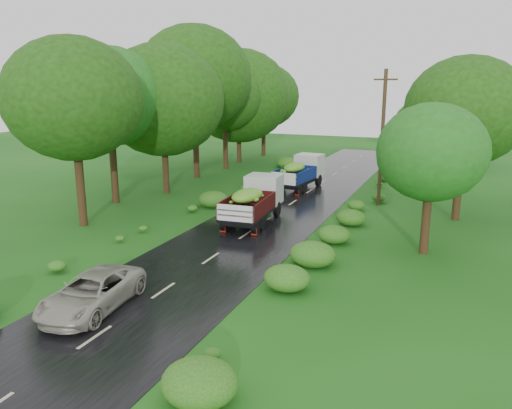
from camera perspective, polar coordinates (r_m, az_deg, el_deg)
The scene contains 10 objects.
ground at distance 20.23m, azimuth -10.54°, elevation -9.67°, with size 120.00×120.00×0.00m, color #11490F.
road at distance 24.25m, azimuth -4.10°, elevation -5.42°, with size 6.50×80.00×0.02m, color black.
road_lines at distance 25.10m, azimuth -3.07°, elevation -4.70°, with size 0.12×69.60×0.00m.
truck_near at distance 28.99m, azimuth -0.15°, elevation 0.69°, with size 2.48×6.03×2.48m.
truck_far at distance 38.51m, azimuth 5.13°, elevation 3.86°, with size 2.58×5.95×2.43m.
car at distance 19.05m, azimuth -18.24°, elevation -9.51°, with size 2.14×4.63×1.29m, color #A19F8F.
utility_pole at distance 33.62m, azimuth 14.22°, elevation 7.51°, with size 1.53×0.44×8.82m.
trees_left at distance 42.63m, azimuth -6.60°, elevation 12.35°, with size 5.65×34.00×10.33m.
trees_right at distance 37.14m, azimuth 21.22°, elevation 8.95°, with size 6.18×31.85×8.08m.
shrubs at distance 32.12m, azimuth 3.09°, elevation 0.04°, with size 11.90×44.00×0.70m.
Camera 1 is at (10.37, -15.43, 7.97)m, focal length 35.00 mm.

